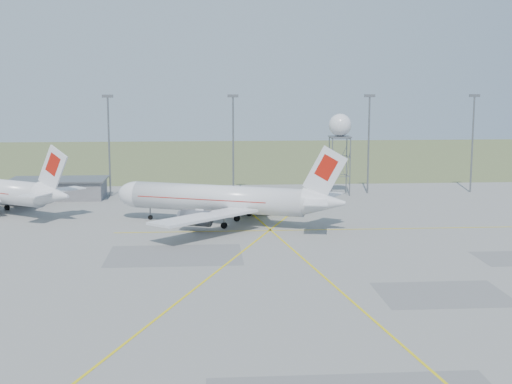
{
  "coord_description": "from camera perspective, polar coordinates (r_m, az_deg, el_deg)",
  "views": [
    {
      "loc": [
        -15.95,
        -78.71,
        23.09
      ],
      "look_at": [
        -7.24,
        40.0,
        4.58
      ],
      "focal_mm": 50.0,
      "sensor_mm": 36.0,
      "label": 1
    }
  ],
  "objects": [
    {
      "name": "mast_c",
      "position": [
        149.04,
        9.01,
        4.49
      ],
      "size": [
        2.2,
        0.5,
        20.5
      ],
      "color": "slate",
      "rests_on": "ground"
    },
    {
      "name": "mast_a",
      "position": [
        146.37,
        -11.69,
        4.34
      ],
      "size": [
        2.2,
        0.5,
        20.5
      ],
      "color": "slate",
      "rests_on": "ground"
    },
    {
      "name": "radar_tower",
      "position": [
        146.69,
        6.71,
        3.4
      ],
      "size": [
        4.6,
        4.6,
        16.64
      ],
      "color": "slate",
      "rests_on": "ground"
    },
    {
      "name": "mast_d",
      "position": [
        155.54,
        16.95,
        4.39
      ],
      "size": [
        2.2,
        0.5,
        20.5
      ],
      "color": "slate",
      "rests_on": "ground"
    },
    {
      "name": "building_grey",
      "position": [
        147.16,
        -15.53,
        0.26
      ],
      "size": [
        19.0,
        10.0,
        3.9
      ],
      "color": "gray",
      "rests_on": "ground"
    },
    {
      "name": "airliner_main",
      "position": [
        115.89,
        -2.77,
        -0.61
      ],
      "size": [
        37.85,
        35.46,
        13.37
      ],
      "rotation": [
        0.0,
        0.0,
        2.76
      ],
      "color": "silver",
      "rests_on": "ground"
    },
    {
      "name": "fire_truck",
      "position": [
        125.4,
        1.0,
        -0.93
      ],
      "size": [
        9.53,
        4.05,
        3.77
      ],
      "rotation": [
        0.0,
        0.0,
        0.04
      ],
      "color": "yellow",
      "rests_on": "ground"
    },
    {
      "name": "grass_strip",
      "position": [
        220.5,
        -0.02,
        2.83
      ],
      "size": [
        400.0,
        120.0,
        0.03
      ],
      "primitive_type": "cube",
      "color": "#4F6336",
      "rests_on": "ground"
    },
    {
      "name": "ground",
      "position": [
        83.56,
        7.03,
        -7.27
      ],
      "size": [
        400.0,
        400.0,
        0.0
      ],
      "primitive_type": "plane",
      "color": "gray",
      "rests_on": "ground"
    },
    {
      "name": "mast_b",
      "position": [
        145.25,
        -1.84,
        4.48
      ],
      "size": [
        2.2,
        0.5,
        20.5
      ],
      "color": "slate",
      "rests_on": "ground"
    }
  ]
}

